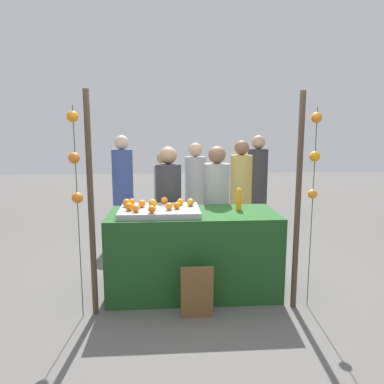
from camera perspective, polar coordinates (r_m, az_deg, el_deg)
ground_plane at (r=4.26m, az=0.15°, el=-15.15°), size 24.00×24.00×0.00m
stall_counter at (r=4.10m, az=0.15°, el=-9.38°), size 1.83×0.83×0.90m
orange_tray at (r=3.92m, az=-5.11°, el=-2.95°), size 0.85×0.63×0.06m
orange_0 at (r=3.85m, az=-2.39°, el=-2.13°), size 0.08×0.08×0.08m
orange_1 at (r=3.98m, az=-7.86°, el=-1.81°), size 0.08×0.08×0.08m
orange_2 at (r=3.80m, az=-3.62°, el=-2.26°), size 0.08×0.08×0.08m
orange_3 at (r=3.82m, az=-9.83°, el=-2.27°), size 0.08×0.08×0.08m
orange_4 at (r=4.16m, az=-4.35°, el=-1.28°), size 0.08×0.08×0.08m
orange_5 at (r=3.95m, az=-6.16°, el=-1.76°), size 0.09×0.09×0.09m
orange_6 at (r=4.01m, az=-0.24°, el=-1.61°), size 0.08×0.08×0.08m
orange_7 at (r=3.67m, az=-6.30°, el=-2.72°), size 0.08×0.08×0.08m
orange_8 at (r=4.05m, az=-1.86°, el=-1.55°), size 0.07×0.07×0.07m
orange_9 at (r=4.11m, az=-9.43°, el=-1.53°), size 0.07×0.07×0.07m
orange_10 at (r=4.03m, az=-10.21°, el=-1.67°), size 0.09×0.09×0.09m
orange_11 at (r=3.74m, az=-8.79°, el=-2.55°), size 0.08×0.08×0.08m
juice_bottle at (r=4.12m, az=7.34°, el=-1.16°), size 0.07×0.07×0.25m
chalkboard_sign at (r=3.61m, az=0.79°, el=-15.47°), size 0.31×0.03×0.52m
vendor_left at (r=4.61m, az=-3.66°, el=-3.53°), size 0.32×0.32×1.59m
vendor_right at (r=4.61m, az=3.84°, el=-3.50°), size 0.32×0.32×1.60m
crowd_person_0 at (r=6.43m, az=10.16°, el=0.52°), size 0.34×0.34×1.72m
crowd_person_1 at (r=5.80m, az=0.53°, el=-0.79°), size 0.32×0.32×1.61m
crowd_person_2 at (r=5.60m, az=-4.41°, el=-1.78°), size 0.30×0.30×1.48m
crowd_person_3 at (r=6.20m, az=-10.75°, el=0.19°), size 0.34×0.34×1.72m
crowd_person_4 at (r=5.67m, az=7.64°, el=-0.90°), size 0.33×0.33×1.65m
canopy_post_left at (r=3.55m, az=-15.54°, el=-2.21°), size 0.06×0.06×2.15m
canopy_post_right at (r=3.71m, az=16.24°, el=-1.76°), size 0.06×0.06×2.15m
garland_strand_left at (r=3.47m, az=-17.89°, el=4.69°), size 0.11×0.12×2.00m
garland_strand_right at (r=3.71m, az=18.67°, el=5.55°), size 0.11×0.10×2.00m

